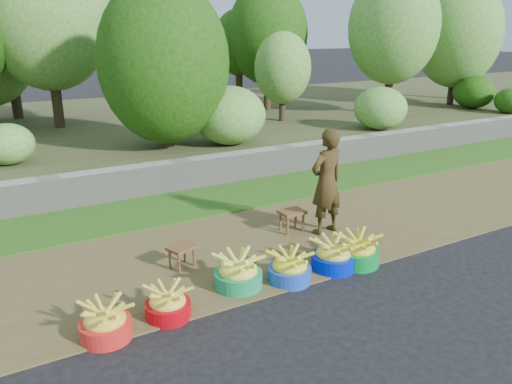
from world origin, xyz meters
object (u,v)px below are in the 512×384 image
basin_b (168,304)px  basin_c (238,273)px  basin_e (333,256)px  vendor_woman (327,182)px  stool_right (292,215)px  basin_d (290,268)px  basin_a (105,322)px  basin_f (357,250)px  stool_left (182,250)px

basin_b → basin_c: bearing=11.8°
basin_b → basin_c: 0.92m
basin_e → vendor_woman: 1.27m
basin_c → stool_right: (1.42, 1.06, 0.09)m
stool_right → basin_d: bearing=-124.6°
stool_right → vendor_woman: vendor_woman is taller
basin_a → basin_c: bearing=8.6°
basin_c → vendor_woman: (1.81, 0.79, 0.59)m
basin_c → basin_f: size_ratio=1.00×
basin_f → basin_e: bearing=173.9°
basin_b → vendor_woman: bearing=19.9°
basin_c → basin_e: bearing=-7.7°
basin_d → basin_e: size_ratio=0.95×
stool_left → stool_right: 1.82m
stool_right → vendor_woman: size_ratio=0.24×
vendor_woman → basin_d: bearing=30.2°
basin_c → vendor_woman: size_ratio=0.36×
stool_left → stool_right: size_ratio=1.06×
basin_a → basin_d: bearing=1.9°
basin_b → stool_right: basin_b is taller
basin_f → stool_left: basin_f is taller
stool_right → vendor_woman: 0.69m
stool_right → stool_left: bearing=-170.6°
basin_d → basin_e: (0.63, -0.00, 0.01)m
basin_f → stool_left: bearing=153.5°
basin_a → basin_e: 2.75m
basin_e → basin_a: bearing=-178.5°
basin_c → basin_f: 1.57m
basin_d → basin_e: 0.63m
basin_f → vendor_woman: 1.18m
basin_a → basin_c: 1.55m
basin_b → basin_d: size_ratio=0.92×
basin_b → basin_c: (0.90, 0.19, 0.03)m
basin_c → basin_e: (1.21, -0.16, -0.00)m
basin_e → basin_b: bearing=-179.3°
basin_f → stool_left: 2.16m
basin_f → basin_a: bearing=-179.4°
basin_d → basin_e: basin_e is taller
basin_f → stool_left: size_ratio=1.45×
basin_a → basin_b: (0.63, 0.04, -0.01)m
vendor_woman → basin_a: bearing=9.3°
basin_a → basin_c: (1.54, 0.23, 0.02)m
basin_b → basin_f: (2.46, -0.01, 0.03)m
stool_left → basin_f: bearing=-26.5°
basin_d → stool_left: (-0.95, 0.92, 0.07)m
basin_f → basin_c: bearing=172.7°
basin_d → basin_f: 0.98m
basin_d → vendor_woman: bearing=37.9°
basin_b → basin_f: basin_f is taller
basin_a → basin_f: basin_f is taller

